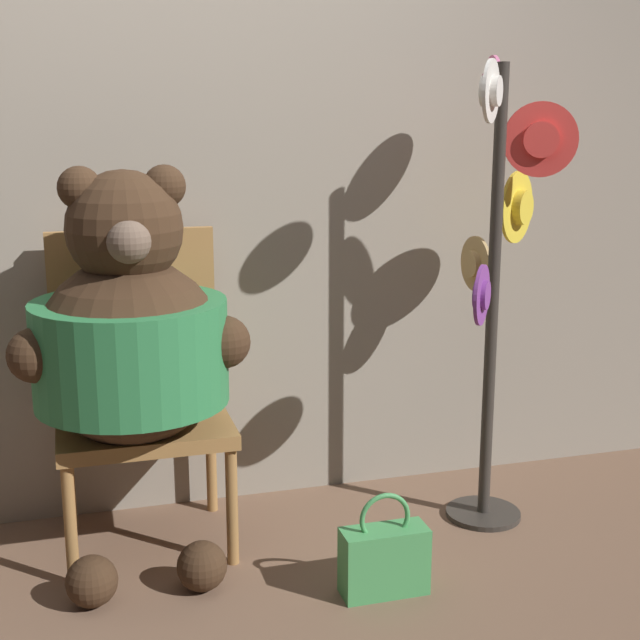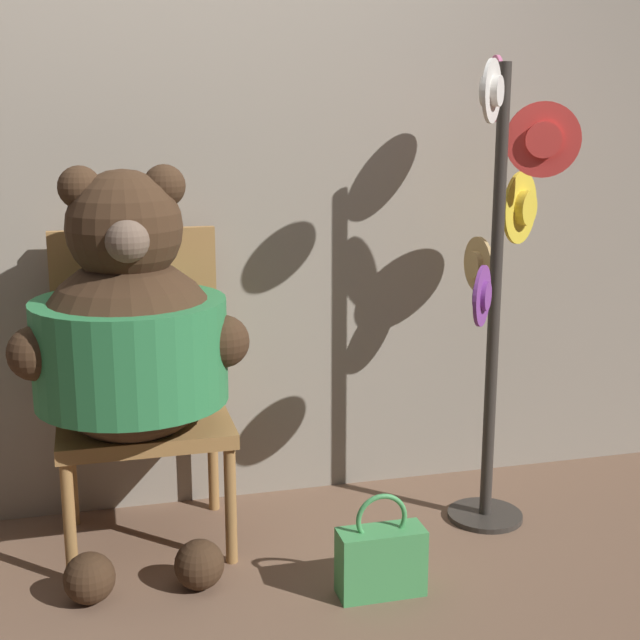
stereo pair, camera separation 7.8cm
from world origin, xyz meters
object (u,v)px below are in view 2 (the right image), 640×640
(chair, at_px, (141,382))
(teddy_bear, at_px, (130,338))
(hat_display_rack, at_px, (501,254))
(handbag_on_ground, at_px, (381,559))

(chair, xyz_separation_m, teddy_bear, (-0.04, -0.18, 0.21))
(teddy_bear, height_order, hat_display_rack, hat_display_rack)
(hat_display_rack, bearing_deg, handbag_on_ground, -143.21)
(chair, bearing_deg, handbag_on_ground, -42.70)
(hat_display_rack, bearing_deg, teddy_bear, 179.00)
(chair, bearing_deg, hat_display_rack, -9.22)
(hat_display_rack, xyz_separation_m, handbag_on_ground, (-0.57, -0.43, -0.88))
(teddy_bear, bearing_deg, handbag_on_ground, -31.99)
(teddy_bear, distance_m, hat_display_rack, 1.32)
(teddy_bear, height_order, handbag_on_ground, teddy_bear)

